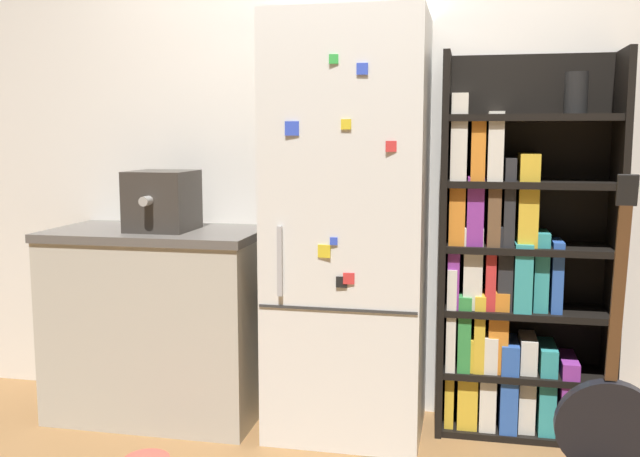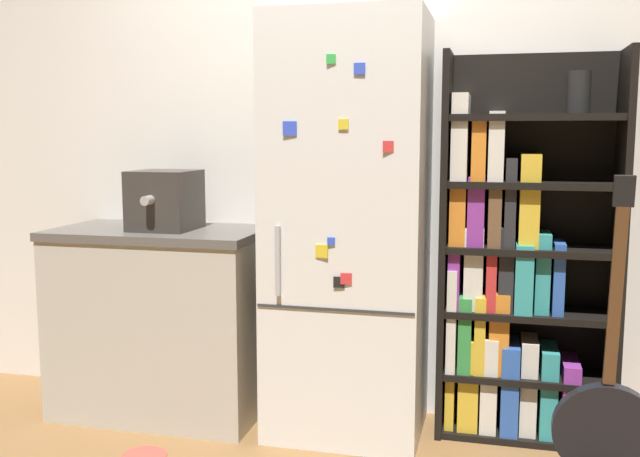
% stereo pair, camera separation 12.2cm
% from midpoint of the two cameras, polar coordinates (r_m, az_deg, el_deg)
% --- Properties ---
extents(ground_plane, '(16.00, 16.00, 0.00)m').
position_cam_midpoint_polar(ground_plane, '(3.33, 0.57, -16.79)').
color(ground_plane, olive).
extents(wall_back, '(8.00, 0.05, 2.60)m').
position_cam_midpoint_polar(wall_back, '(3.50, 2.14, 6.35)').
color(wall_back, white).
rests_on(wall_back, ground_plane).
extents(refrigerator, '(0.69, 0.58, 1.90)m').
position_cam_midpoint_polar(refrigerator, '(3.23, 1.19, -0.01)').
color(refrigerator, white).
rests_on(refrigerator, ground_plane).
extents(bookshelf, '(0.77, 0.32, 1.73)m').
position_cam_midpoint_polar(bookshelf, '(3.35, 13.91, -3.47)').
color(bookshelf, black).
rests_on(bookshelf, ground_plane).
extents(kitchen_counter, '(1.02, 0.58, 0.92)m').
position_cam_midpoint_polar(kitchen_counter, '(3.61, -13.69, -7.29)').
color(kitchen_counter, '#BCB7A8').
rests_on(kitchen_counter, ground_plane).
extents(espresso_machine, '(0.29, 0.36, 0.28)m').
position_cam_midpoint_polar(espresso_machine, '(3.47, -13.48, 2.18)').
color(espresso_machine, '#38332D').
rests_on(espresso_machine, kitchen_counter).
extents(guitar, '(0.39, 0.35, 1.23)m').
position_cam_midpoint_polar(guitar, '(3.06, 20.79, -16.05)').
color(guitar, black).
rests_on(guitar, ground_plane).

